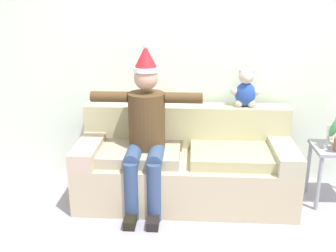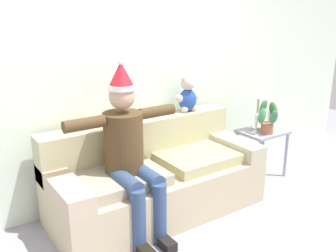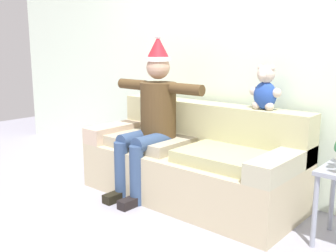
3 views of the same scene
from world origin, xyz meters
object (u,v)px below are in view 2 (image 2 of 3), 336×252
object	(u,v)px
person_seated	(129,149)
teddy_bear	(188,95)
potted_plant	(268,118)
candle_short	(270,117)
table_lamp	(259,91)
candle_tall	(256,121)
couch	(155,178)
side_table	(262,139)

from	to	relation	value
person_seated	teddy_bear	distance (m)	1.06
potted_plant	candle_short	bearing A→B (deg)	34.90
person_seated	teddy_bear	world-z (taller)	person_seated
table_lamp	candle_tall	xyz separation A→B (m)	(-0.12, -0.10, -0.30)
person_seated	candle_short	size ratio (longest dim) A/B	7.51
teddy_bear	couch	bearing A→B (deg)	-156.15
couch	potted_plant	world-z (taller)	potted_plant
side_table	potted_plant	world-z (taller)	potted_plant
person_seated	teddy_bear	xyz separation A→B (m)	(0.93, 0.42, 0.26)
teddy_bear	candle_tall	world-z (taller)	teddy_bear
person_seated	potted_plant	bearing A→B (deg)	1.68
table_lamp	candle_short	size ratio (longest dim) A/B	2.79
person_seated	candle_tall	distance (m)	1.67
potted_plant	candle_tall	world-z (taller)	potted_plant
candle_short	side_table	bearing A→B (deg)	-164.53
teddy_bear	table_lamp	bearing A→B (deg)	-12.70
couch	person_seated	world-z (taller)	person_seated
table_lamp	candle_tall	distance (m)	0.34
teddy_bear	candle_short	size ratio (longest dim) A/B	1.89
teddy_bear	candle_short	bearing A→B (deg)	-12.98
person_seated	candle_short	world-z (taller)	person_seated
side_table	potted_plant	xyz separation A→B (m)	(-0.04, -0.09, 0.28)
potted_plant	candle_tall	distance (m)	0.13
teddy_bear	candle_tall	size ratio (longest dim) A/B	1.70
potted_plant	candle_short	xyz separation A→B (m)	(0.19, 0.13, -0.05)
table_lamp	potted_plant	distance (m)	0.32
couch	person_seated	bearing A→B (deg)	-155.24
person_seated	candle_short	distance (m)	1.97
couch	table_lamp	bearing A→B (deg)	2.35
candle_tall	candle_short	size ratio (longest dim) A/B	1.11
potted_plant	person_seated	bearing A→B (deg)	-178.32
person_seated	candle_short	xyz separation A→B (m)	(1.96, 0.18, -0.08)
side_table	candle_tall	xyz separation A→B (m)	(-0.14, -0.02, 0.24)
side_table	potted_plant	size ratio (longest dim) A/B	1.45
candle_short	couch	bearing A→B (deg)	-179.41
teddy_bear	candle_short	world-z (taller)	teddy_bear
potted_plant	couch	bearing A→B (deg)	175.36
teddy_bear	potted_plant	world-z (taller)	teddy_bear
person_seated	table_lamp	xyz separation A→B (m)	(1.79, 0.23, 0.24)
couch	teddy_bear	world-z (taller)	teddy_bear
couch	person_seated	xyz separation A→B (m)	(-0.36, -0.17, 0.43)
candle_short	person_seated	bearing A→B (deg)	-174.67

